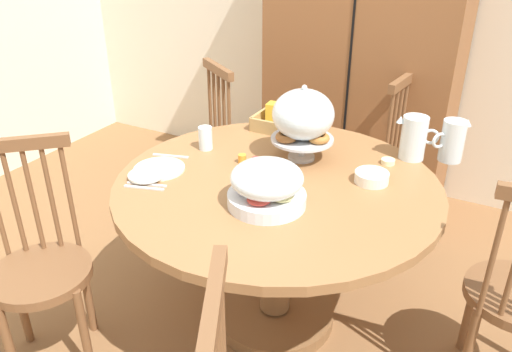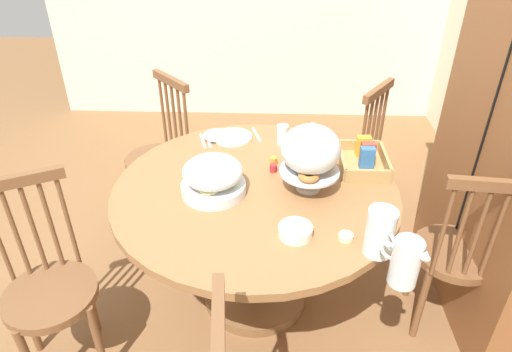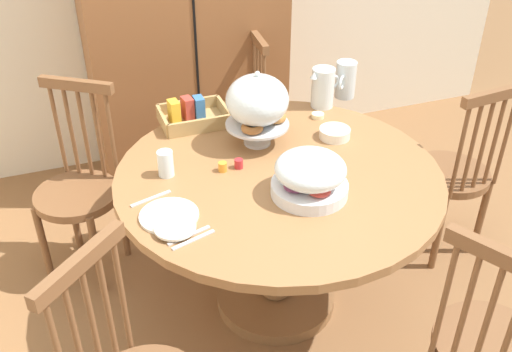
{
  "view_description": "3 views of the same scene",
  "coord_description": "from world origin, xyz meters",
  "px_view_note": "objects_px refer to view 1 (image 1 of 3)",
  "views": [
    {
      "loc": [
        0.85,
        -1.51,
        1.74
      ],
      "look_at": [
        -0.06,
        0.19,
        0.74
      ],
      "focal_mm": 36.04,
      "sensor_mm": 36.0,
      "label": 1
    },
    {
      "loc": [
        1.83,
        0.26,
        1.95
      ],
      "look_at": [
        -0.06,
        0.19,
        0.74
      ],
      "focal_mm": 32.08,
      "sensor_mm": 36.0,
      "label": 2
    },
    {
      "loc": [
        -0.75,
        -1.66,
        2.03
      ],
      "look_at": [
        -0.06,
        0.19,
        0.74
      ],
      "focal_mm": 40.59,
      "sensor_mm": 36.0,
      "label": 3
    }
  ],
  "objects_px": {
    "windsor_chair_by_cabinet": "(370,161)",
    "butter_dish": "(388,162)",
    "pastry_stand_with_dome": "(303,117)",
    "milk_pitcher": "(452,142)",
    "cereal_bowl": "(372,177)",
    "wooden_armoire": "(365,53)",
    "fruit_platter_covered": "(266,186)",
    "windsor_chair_facing_door": "(200,154)",
    "orange_juice_pitcher": "(413,140)",
    "china_plate_large": "(159,169)",
    "windsor_chair_far_side": "(41,270)",
    "drinking_glass": "(205,138)",
    "cereal_basket": "(285,121)",
    "china_plate_small": "(146,175)",
    "dining_table": "(276,219)"
  },
  "relations": [
    {
      "from": "wooden_armoire",
      "to": "china_plate_small",
      "type": "height_order",
      "value": "wooden_armoire"
    },
    {
      "from": "pastry_stand_with_dome",
      "to": "dining_table",
      "type": "bearing_deg",
      "value": -89.59
    },
    {
      "from": "butter_dish",
      "to": "china_plate_large",
      "type": "bearing_deg",
      "value": -148.2
    },
    {
      "from": "windsor_chair_far_side",
      "to": "butter_dish",
      "type": "bearing_deg",
      "value": 43.28
    },
    {
      "from": "pastry_stand_with_dome",
      "to": "fruit_platter_covered",
      "type": "relative_size",
      "value": 1.15
    },
    {
      "from": "milk_pitcher",
      "to": "drinking_glass",
      "type": "relative_size",
      "value": 1.71
    },
    {
      "from": "cereal_bowl",
      "to": "butter_dish",
      "type": "bearing_deg",
      "value": 86.21
    },
    {
      "from": "wooden_armoire",
      "to": "butter_dish",
      "type": "distance_m",
      "value": 1.04
    },
    {
      "from": "fruit_platter_covered",
      "to": "windsor_chair_facing_door",
      "type": "bearing_deg",
      "value": 137.37
    },
    {
      "from": "wooden_armoire",
      "to": "butter_dish",
      "type": "height_order",
      "value": "wooden_armoire"
    },
    {
      "from": "milk_pitcher",
      "to": "china_plate_small",
      "type": "relative_size",
      "value": 1.25
    },
    {
      "from": "milk_pitcher",
      "to": "drinking_glass",
      "type": "bearing_deg",
      "value": -157.94
    },
    {
      "from": "pastry_stand_with_dome",
      "to": "butter_dish",
      "type": "xyz_separation_m",
      "value": [
        0.36,
        0.13,
        -0.19
      ]
    },
    {
      "from": "dining_table",
      "to": "windsor_chair_by_cabinet",
      "type": "xyz_separation_m",
      "value": [
        0.13,
        0.97,
        -0.1
      ]
    },
    {
      "from": "cereal_basket",
      "to": "orange_juice_pitcher",
      "type": "bearing_deg",
      "value": -4.46
    },
    {
      "from": "dining_table",
      "to": "china_plate_small",
      "type": "height_order",
      "value": "china_plate_small"
    },
    {
      "from": "china_plate_small",
      "to": "dining_table",
      "type": "bearing_deg",
      "value": 25.74
    },
    {
      "from": "cereal_basket",
      "to": "china_plate_large",
      "type": "xyz_separation_m",
      "value": [
        -0.27,
        -0.69,
        -0.03
      ]
    },
    {
      "from": "windsor_chair_by_cabinet",
      "to": "china_plate_small",
      "type": "distance_m",
      "value": 1.39
    },
    {
      "from": "cereal_bowl",
      "to": "butter_dish",
      "type": "distance_m",
      "value": 0.2
    },
    {
      "from": "pastry_stand_with_dome",
      "to": "milk_pitcher",
      "type": "bearing_deg",
      "value": 26.97
    },
    {
      "from": "pastry_stand_with_dome",
      "to": "china_plate_large",
      "type": "bearing_deg",
      "value": -141.1
    },
    {
      "from": "pastry_stand_with_dome",
      "to": "cereal_bowl",
      "type": "relative_size",
      "value": 2.46
    },
    {
      "from": "orange_juice_pitcher",
      "to": "milk_pitcher",
      "type": "distance_m",
      "value": 0.17
    },
    {
      "from": "windsor_chair_by_cabinet",
      "to": "drinking_glass",
      "type": "height_order",
      "value": "windsor_chair_by_cabinet"
    },
    {
      "from": "windsor_chair_facing_door",
      "to": "cereal_bowl",
      "type": "distance_m",
      "value": 1.24
    },
    {
      "from": "pastry_stand_with_dome",
      "to": "china_plate_large",
      "type": "relative_size",
      "value": 1.56
    },
    {
      "from": "china_plate_small",
      "to": "cereal_bowl",
      "type": "relative_size",
      "value": 1.07
    },
    {
      "from": "windsor_chair_by_cabinet",
      "to": "butter_dish",
      "type": "relative_size",
      "value": 16.25
    },
    {
      "from": "milk_pitcher",
      "to": "butter_dish",
      "type": "relative_size",
      "value": 3.13
    },
    {
      "from": "windsor_chair_facing_door",
      "to": "pastry_stand_with_dome",
      "type": "height_order",
      "value": "pastry_stand_with_dome"
    },
    {
      "from": "china_plate_small",
      "to": "windsor_chair_facing_door",
      "type": "bearing_deg",
      "value": 110.0
    },
    {
      "from": "windsor_chair_by_cabinet",
      "to": "pastry_stand_with_dome",
      "type": "distance_m",
      "value": 0.88
    },
    {
      "from": "milk_pitcher",
      "to": "pastry_stand_with_dome",
      "type": "bearing_deg",
      "value": -153.03
    },
    {
      "from": "drinking_glass",
      "to": "cereal_basket",
      "type": "bearing_deg",
      "value": 62.05
    },
    {
      "from": "cereal_bowl",
      "to": "wooden_armoire",
      "type": "bearing_deg",
      "value": 109.8
    },
    {
      "from": "windsor_chair_far_side",
      "to": "fruit_platter_covered",
      "type": "distance_m",
      "value": 0.98
    },
    {
      "from": "orange_juice_pitcher",
      "to": "china_plate_large",
      "type": "bearing_deg",
      "value": -145.42
    },
    {
      "from": "milk_pitcher",
      "to": "windsor_chair_by_cabinet",
      "type": "bearing_deg",
      "value": 137.95
    },
    {
      "from": "windsor_chair_facing_door",
      "to": "china_plate_large",
      "type": "xyz_separation_m",
      "value": [
        0.29,
        -0.72,
        0.29
      ]
    },
    {
      "from": "wooden_armoire",
      "to": "cereal_bowl",
      "type": "bearing_deg",
      "value": -70.2
    },
    {
      "from": "fruit_platter_covered",
      "to": "china_plate_large",
      "type": "distance_m",
      "value": 0.55
    },
    {
      "from": "windsor_chair_facing_door",
      "to": "milk_pitcher",
      "type": "height_order",
      "value": "windsor_chair_facing_door"
    },
    {
      "from": "pastry_stand_with_dome",
      "to": "milk_pitcher",
      "type": "height_order",
      "value": "pastry_stand_with_dome"
    },
    {
      "from": "windsor_chair_facing_door",
      "to": "windsor_chair_far_side",
      "type": "height_order",
      "value": "same"
    },
    {
      "from": "windsor_chair_far_side",
      "to": "china_plate_small",
      "type": "bearing_deg",
      "value": 59.63
    },
    {
      "from": "cereal_basket",
      "to": "dining_table",
      "type": "bearing_deg",
      "value": -67.72
    },
    {
      "from": "fruit_platter_covered",
      "to": "cereal_basket",
      "type": "relative_size",
      "value": 0.95
    },
    {
      "from": "china_plate_large",
      "to": "butter_dish",
      "type": "distance_m",
      "value": 1.0
    },
    {
      "from": "wooden_armoire",
      "to": "butter_dish",
      "type": "xyz_separation_m",
      "value": [
        0.42,
        -0.93,
        -0.23
      ]
    }
  ]
}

